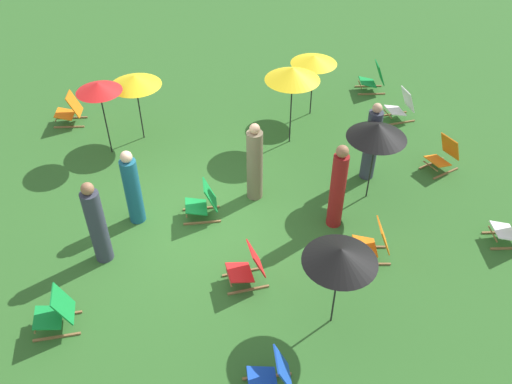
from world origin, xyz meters
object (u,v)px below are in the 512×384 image
person_1 (255,164)px  person_3 (371,143)px  deckchair_3 (273,377)px  deckchair_9 (248,267)px  umbrella_2 (314,60)px  person_4 (338,188)px  deckchair_6 (374,79)px  deckchair_4 (444,155)px  umbrella_5 (293,74)px  deckchair_8 (70,110)px  umbrella_3 (98,87)px  deckchair_0 (374,242)px  umbrella_0 (135,80)px  deckchair_2 (401,106)px  deckchair_10 (56,312)px  deckchair_7 (203,202)px  umbrella_4 (341,255)px  umbrella_1 (377,131)px  person_2 (97,225)px  person_0 (132,189)px

person_1 → person_3: (0.02, 2.59, 0.03)m
deckchair_3 → deckchair_9: size_ratio=1.00×
person_1 → umbrella_2: bearing=76.3°
umbrella_2 → person_4: size_ratio=0.86×
person_4 → deckchair_6: bearing=-86.8°
deckchair_4 → umbrella_5: (-1.96, -2.98, 1.45)m
umbrella_2 → deckchair_8: bearing=-101.5°
deckchair_6 → umbrella_2: size_ratio=0.52×
person_4 → umbrella_3: bearing=-5.8°
deckchair_0 → umbrella_3: bearing=-120.9°
deckchair_4 → umbrella_0: bearing=-130.9°
deckchair_2 → deckchair_8: 8.41m
person_3 → person_4: bearing=-57.8°
deckchair_0 → deckchair_10: size_ratio=1.03×
deckchair_4 → umbrella_2: (-3.04, -2.05, 1.16)m
umbrella_5 → umbrella_2: bearing=139.2°
deckchair_0 → deckchair_7: size_ratio=1.03×
person_3 → deckchair_6: bearing=141.3°
deckchair_2 → umbrella_0: size_ratio=0.49×
deckchair_10 → deckchair_7: bearing=129.9°
umbrella_4 → person_1: bearing=-174.0°
deckchair_10 → umbrella_2: (-5.17, 6.31, 1.16)m
deckchair_7 → person_3: person_3 is taller
deckchair_7 → deckchair_10: bearing=-46.1°
deckchair_9 → person_1: bearing=162.5°
deckchair_2 → umbrella_2: umbrella_2 is taller
deckchair_6 → person_3: (3.50, -1.79, 0.51)m
deckchair_0 → umbrella_3: 6.69m
deckchair_9 → umbrella_2: 6.03m
deckchair_0 → umbrella_1: (-1.63, 0.65, 1.30)m
deckchair_9 → person_1: size_ratio=0.46×
umbrella_3 → deckchair_0: bearing=43.2°
deckchair_0 → umbrella_4: 2.12m
deckchair_4 → umbrella_4: 5.28m
deckchair_2 → umbrella_2: (-0.87, -2.14, 1.16)m
deckchair_3 → umbrella_5: umbrella_5 is taller
deckchair_6 → person_4: (4.74, -3.08, 0.55)m
deckchair_2 → umbrella_4: bearing=-36.7°
person_4 → umbrella_1: bearing=-113.1°
deckchair_10 → umbrella_0: size_ratio=0.49×
person_2 → person_4: (0.30, 4.51, 0.07)m
deckchair_7 → deckchair_8: (-4.37, -2.54, 0.00)m
deckchair_4 → person_4: (1.04, -3.05, 0.55)m
deckchair_3 → person_4: (-3.15, 2.26, 0.55)m
person_0 → umbrella_5: bearing=-130.0°
deckchair_2 → person_0: person_0 is taller
umbrella_3 → person_4: 5.63m
deckchair_0 → umbrella_2: bearing=-171.4°
deckchair_3 → deckchair_9: same height
umbrella_0 → person_3: (2.89, 4.63, -0.68)m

